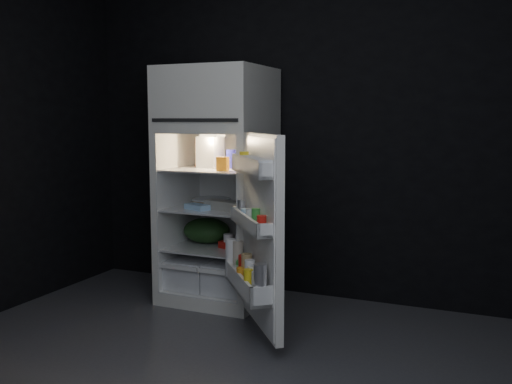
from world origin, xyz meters
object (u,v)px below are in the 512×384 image
at_px(fridge_door, 257,236).
at_px(milk_jug, 210,152).
at_px(yogurt_tray, 235,246).
at_px(refrigerator, 219,177).
at_px(egg_carton, 225,205).

distance_m(fridge_door, milk_jug, 1.05).
bearing_deg(yogurt_tray, refrigerator, 177.09).
height_order(fridge_door, milk_jug, fridge_door).
relative_size(milk_jug, yogurt_tray, 0.97).
xyz_separation_m(refrigerator, milk_jug, (-0.06, -0.02, 0.19)).
distance_m(fridge_door, egg_carton, 0.73).
bearing_deg(egg_carton, milk_jug, 158.51).
bearing_deg(fridge_door, egg_carton, 132.54).
distance_m(milk_jug, yogurt_tray, 0.74).
distance_m(egg_carton, yogurt_tray, 0.32).
bearing_deg(yogurt_tray, milk_jug, -173.00).
distance_m(refrigerator, fridge_door, 0.95).
bearing_deg(refrigerator, egg_carton, -49.40).
bearing_deg(yogurt_tray, fridge_door, -30.96).
xyz_separation_m(fridge_door, yogurt_tray, (-0.43, 0.58, -0.22)).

